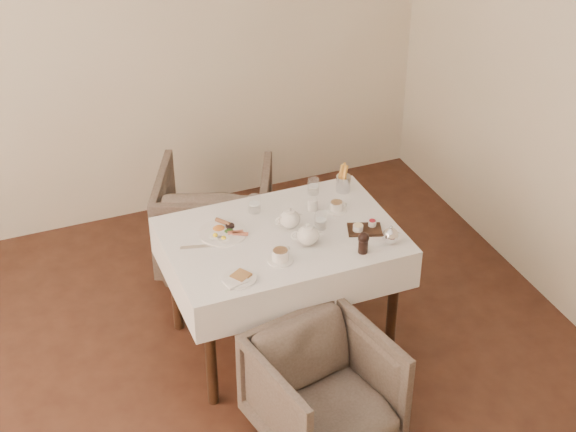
{
  "coord_description": "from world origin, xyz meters",
  "views": [
    {
      "loc": [
        -0.93,
        -2.95,
        3.48
      ],
      "look_at": [
        0.61,
        0.86,
        0.82
      ],
      "focal_mm": 55.0,
      "sensor_mm": 36.0,
      "label": 1
    }
  ],
  "objects_px": {
    "armchair_far": "(215,218)",
    "breakfast_plate": "(223,232)",
    "table": "(282,252)",
    "armchair_near": "(324,390)",
    "teapot_centre": "(290,218)"
  },
  "relations": [
    {
      "from": "armchair_near",
      "to": "teapot_centre",
      "type": "distance_m",
      "value": 0.98
    },
    {
      "from": "armchair_near",
      "to": "teapot_centre",
      "type": "relative_size",
      "value": 4.07
    },
    {
      "from": "armchair_far",
      "to": "teapot_centre",
      "type": "relative_size",
      "value": 4.54
    },
    {
      "from": "table",
      "to": "teapot_centre",
      "type": "bearing_deg",
      "value": 35.81
    },
    {
      "from": "armchair_near",
      "to": "breakfast_plate",
      "type": "height_order",
      "value": "breakfast_plate"
    },
    {
      "from": "breakfast_plate",
      "to": "table",
      "type": "bearing_deg",
      "value": -33.55
    },
    {
      "from": "armchair_near",
      "to": "table",
      "type": "bearing_deg",
      "value": 73.09
    },
    {
      "from": "table",
      "to": "armchair_near",
      "type": "xyz_separation_m",
      "value": [
        -0.08,
        -0.77,
        -0.34
      ]
    },
    {
      "from": "armchair_near",
      "to": "breakfast_plate",
      "type": "bearing_deg",
      "value": 92.4
    },
    {
      "from": "table",
      "to": "armchair_near",
      "type": "height_order",
      "value": "table"
    },
    {
      "from": "table",
      "to": "breakfast_plate",
      "type": "xyz_separation_m",
      "value": [
        -0.3,
        0.13,
        0.13
      ]
    },
    {
      "from": "armchair_far",
      "to": "breakfast_plate",
      "type": "bearing_deg",
      "value": 100.66
    },
    {
      "from": "table",
      "to": "breakfast_plate",
      "type": "relative_size",
      "value": 4.76
    },
    {
      "from": "teapot_centre",
      "to": "armchair_near",
      "type": "bearing_deg",
      "value": -103.05
    },
    {
      "from": "armchair_far",
      "to": "teapot_centre",
      "type": "height_order",
      "value": "teapot_centre"
    }
  ]
}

